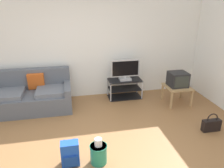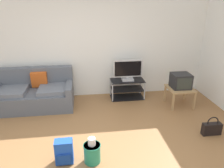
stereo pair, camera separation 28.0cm
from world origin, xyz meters
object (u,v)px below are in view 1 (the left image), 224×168
(couch, at_px, (32,96))
(side_table, at_px, (177,89))
(backpack, at_px, (70,154))
(flat_tv, at_px, (125,70))
(handbag, at_px, (211,125))
(tv_stand, at_px, (125,88))
(cleaning_bucket, at_px, (99,153))
(crt_tv, at_px, (178,79))

(couch, xyz_separation_m, side_table, (3.33, -0.41, 0.06))
(couch, height_order, backpack, couch)
(side_table, bearing_deg, flat_tv, 153.43)
(flat_tv, relative_size, side_table, 1.26)
(handbag, bearing_deg, couch, 154.30)
(couch, height_order, tv_stand, couch)
(cleaning_bucket, bearing_deg, side_table, 38.27)
(couch, relative_size, side_table, 3.13)
(handbag, bearing_deg, cleaning_bucket, -168.88)
(tv_stand, relative_size, flat_tv, 1.17)
(couch, distance_m, flat_tv, 2.25)
(flat_tv, distance_m, crt_tv, 1.25)
(handbag, relative_size, cleaning_bucket, 0.87)
(side_table, bearing_deg, couch, 172.90)
(flat_tv, xyz_separation_m, crt_tv, (1.12, -0.55, -0.12))
(flat_tv, height_order, backpack, flat_tv)
(flat_tv, bearing_deg, cleaning_bucket, -114.02)
(flat_tv, relative_size, crt_tv, 1.71)
(tv_stand, xyz_separation_m, side_table, (1.12, -0.58, 0.14))
(tv_stand, relative_size, handbag, 2.25)
(couch, height_order, crt_tv, couch)
(couch, xyz_separation_m, handbag, (3.43, -1.65, -0.19))
(side_table, distance_m, handbag, 1.26)
(couch, distance_m, crt_tv, 3.37)
(flat_tv, xyz_separation_m, backpack, (-1.42, -2.19, -0.54))
(side_table, bearing_deg, backpack, -147.38)
(cleaning_bucket, bearing_deg, handbag, 11.12)
(backpack, height_order, cleaning_bucket, cleaning_bucket)
(couch, relative_size, cleaning_bucket, 4.16)
(tv_stand, distance_m, flat_tv, 0.49)
(flat_tv, bearing_deg, side_table, -26.57)
(side_table, xyz_separation_m, cleaning_bucket, (-2.12, -1.67, -0.20))
(handbag, height_order, cleaning_bucket, cleaning_bucket)
(tv_stand, distance_m, handbag, 2.19)
(couch, xyz_separation_m, tv_stand, (2.21, 0.17, -0.08))
(side_table, relative_size, cleaning_bucket, 1.33)
(couch, relative_size, tv_stand, 2.13)
(crt_tv, bearing_deg, side_table, -90.00)
(tv_stand, height_order, backpack, tv_stand)
(cleaning_bucket, bearing_deg, backpack, 173.81)
(couch, relative_size, backpack, 4.60)
(couch, height_order, cleaning_bucket, couch)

